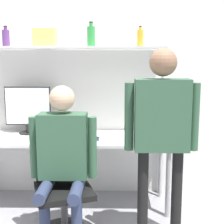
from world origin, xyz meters
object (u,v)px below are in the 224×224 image
monitor (28,109)px  bottle_purple (6,38)px  laptop (69,134)px  bottle_amber (140,38)px  office_chair (63,207)px  storage_box (45,38)px  person_seated (63,152)px  bottle_green (91,36)px  cell_phone (96,139)px  person_standing (162,122)px

monitor → bottle_purple: (-0.21, 0.02, 0.76)m
laptop → bottle_purple: bearing=158.2°
monitor → bottle_amber: 1.43m
laptop → bottle_amber: (0.73, 0.28, 0.97)m
office_chair → storage_box: storage_box is taller
storage_box → office_chair: bearing=-70.3°
person_seated → bottle_amber: 1.49m
monitor → bottle_green: size_ratio=2.01×
office_chair → bottle_green: bearing=77.4°
person_seated → office_chair: bearing=106.1°
laptop → person_seated: size_ratio=0.25×
laptop → cell_phone: bearing=0.2°
cell_phone → bottle_purple: bottle_purple is taller
monitor → bottle_green: 1.04m
office_chair → person_standing: 1.12m
office_chair → person_seated: bearing=-73.9°
monitor → person_seated: 1.04m
person_seated → person_standing: size_ratio=0.82×
monitor → person_standing: size_ratio=0.31×
person_seated → bottle_purple: 1.51m
cell_phone → bottle_amber: (0.46, 0.27, 1.02)m
office_chair → bottle_purple: bottle_purple is taller
monitor → office_chair: bearing=-58.0°
person_standing → bottle_purple: bearing=150.2°
monitor → bottle_purple: size_ratio=2.39×
cell_phone → bottle_green: bottle_green is taller
monitor → storage_box: bearing=6.1°
bottle_purple → storage_box: 0.42m
cell_phone → person_seated: size_ratio=0.11×
monitor → storage_box: storage_box is taller
bottle_green → office_chair: bearing=-102.6°
laptop → office_chair: size_ratio=0.37×
monitor → bottle_amber: bottle_amber is taller
office_chair → person_seated: person_seated is taller
monitor → bottle_purple: 0.78m
office_chair → bottle_purple: bearing=130.5°
cell_phone → bottle_purple: size_ratio=0.70×
bottle_amber → bottle_purple: 1.42m
cell_phone → bottle_amber: 1.15m
laptop → cell_phone: (0.28, 0.00, -0.05)m
cell_phone → storage_box: storage_box is taller
bottle_amber → bottle_green: (-0.52, 0.00, 0.02)m
bottle_amber → storage_box: bottle_amber is taller
person_standing → monitor: bearing=147.2°
bottle_amber → laptop: bearing=-159.4°
monitor → person_standing: 1.59m
cell_phone → person_standing: (0.58, -0.61, 0.30)m
monitor → person_standing: (1.34, -0.86, 0.03)m
cell_phone → monitor: bearing=161.7°
cell_phone → bottle_purple: 1.44m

